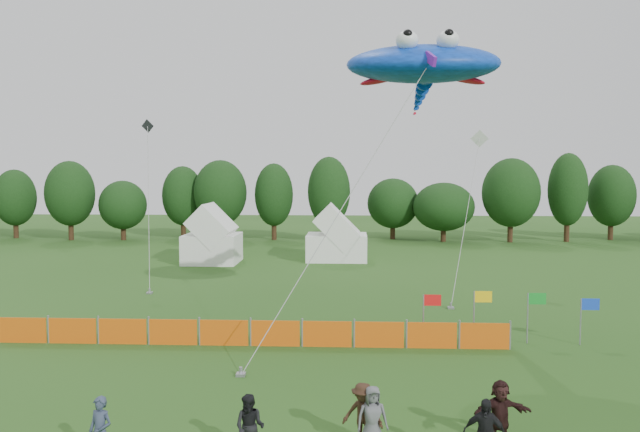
{
  "coord_description": "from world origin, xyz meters",
  "views": [
    {
      "loc": [
        1.04,
        -15.47,
        6.75
      ],
      "look_at": [
        0.0,
        6.0,
        5.2
      ],
      "focal_mm": 35.0,
      "sensor_mm": 36.0,
      "label": 1
    }
  ],
  "objects_px": {
    "tent_right": "(337,239)",
    "spectator_b": "(250,427)",
    "spectator_c": "(363,414)",
    "barrier_fence": "(249,333)",
    "spectator_f": "(500,412)",
    "stingray_kite": "(423,67)",
    "spectator_e": "(372,418)",
    "tent_left": "(212,239)",
    "spectator_a": "(100,432)"
  },
  "relations": [
    {
      "from": "spectator_b",
      "to": "spectator_f",
      "type": "relative_size",
      "value": 0.95
    },
    {
      "from": "spectator_f",
      "to": "stingray_kite",
      "type": "distance_m",
      "value": 14.71
    },
    {
      "from": "barrier_fence",
      "to": "spectator_c",
      "type": "xyz_separation_m",
      "value": [
        4.21,
        -8.6,
        0.29
      ]
    },
    {
      "from": "spectator_a",
      "to": "stingray_kite",
      "type": "relative_size",
      "value": 0.12
    },
    {
      "from": "tent_right",
      "to": "spectator_e",
      "type": "height_order",
      "value": "tent_right"
    },
    {
      "from": "tent_right",
      "to": "spectator_c",
      "type": "distance_m",
      "value": 32.1
    },
    {
      "from": "tent_left",
      "to": "spectator_f",
      "type": "bearing_deg",
      "value": -65.22
    },
    {
      "from": "barrier_fence",
      "to": "spectator_c",
      "type": "bearing_deg",
      "value": -63.94
    },
    {
      "from": "tent_left",
      "to": "spectator_a",
      "type": "distance_m",
      "value": 32.05
    },
    {
      "from": "tent_left",
      "to": "tent_right",
      "type": "relative_size",
      "value": 0.86
    },
    {
      "from": "spectator_a",
      "to": "spectator_c",
      "type": "xyz_separation_m",
      "value": [
        5.98,
        1.44,
        -0.04
      ]
    },
    {
      "from": "tent_left",
      "to": "spectator_e",
      "type": "xyz_separation_m",
      "value": [
        10.7,
        -30.46,
        -0.98
      ]
    },
    {
      "from": "spectator_b",
      "to": "stingray_kite",
      "type": "distance_m",
      "value": 16.38
    },
    {
      "from": "spectator_b",
      "to": "spectator_a",
      "type": "bearing_deg",
      "value": -156.84
    },
    {
      "from": "tent_left",
      "to": "spectator_e",
      "type": "height_order",
      "value": "tent_left"
    },
    {
      "from": "tent_left",
      "to": "stingray_kite",
      "type": "height_order",
      "value": "stingray_kite"
    },
    {
      "from": "spectator_b",
      "to": "stingray_kite",
      "type": "relative_size",
      "value": 0.11
    },
    {
      "from": "spectator_b",
      "to": "spectator_f",
      "type": "bearing_deg",
      "value": 22.97
    },
    {
      "from": "barrier_fence",
      "to": "spectator_b",
      "type": "relative_size",
      "value": 12.99
    },
    {
      "from": "tent_right",
      "to": "spectator_a",
      "type": "distance_m",
      "value": 33.82
    },
    {
      "from": "spectator_c",
      "to": "spectator_f",
      "type": "distance_m",
      "value": 3.4
    },
    {
      "from": "spectator_c",
      "to": "spectator_e",
      "type": "xyz_separation_m",
      "value": [
        0.22,
        -0.17,
        -0.01
      ]
    },
    {
      "from": "spectator_b",
      "to": "stingray_kite",
      "type": "bearing_deg",
      "value": 78.67
    },
    {
      "from": "tent_right",
      "to": "spectator_e",
      "type": "xyz_separation_m",
      "value": [
        1.56,
        -32.23,
        -0.86
      ]
    },
    {
      "from": "spectator_e",
      "to": "stingray_kite",
      "type": "height_order",
      "value": "stingray_kite"
    },
    {
      "from": "spectator_e",
      "to": "spectator_b",
      "type": "bearing_deg",
      "value": -178.85
    },
    {
      "from": "stingray_kite",
      "to": "spectator_e",
      "type": "bearing_deg",
      "value": -102.12
    },
    {
      "from": "spectator_f",
      "to": "stingray_kite",
      "type": "height_order",
      "value": "stingray_kite"
    },
    {
      "from": "tent_right",
      "to": "spectator_b",
      "type": "relative_size",
      "value": 3.01
    },
    {
      "from": "tent_left",
      "to": "spectator_b",
      "type": "height_order",
      "value": "tent_left"
    },
    {
      "from": "spectator_c",
      "to": "spectator_f",
      "type": "bearing_deg",
      "value": 18.44
    },
    {
      "from": "spectator_a",
      "to": "spectator_b",
      "type": "bearing_deg",
      "value": 28.55
    },
    {
      "from": "barrier_fence",
      "to": "tent_left",
      "type": "bearing_deg",
      "value": 106.13
    },
    {
      "from": "barrier_fence",
      "to": "spectator_a",
      "type": "distance_m",
      "value": 10.2
    },
    {
      "from": "tent_left",
      "to": "spectator_e",
      "type": "distance_m",
      "value": 32.3
    },
    {
      "from": "tent_right",
      "to": "barrier_fence",
      "type": "height_order",
      "value": "tent_right"
    },
    {
      "from": "spectator_a",
      "to": "spectator_e",
      "type": "xyz_separation_m",
      "value": [
        6.21,
        1.26,
        -0.04
      ]
    },
    {
      "from": "tent_right",
      "to": "stingray_kite",
      "type": "xyz_separation_m",
      "value": [
        3.92,
        -21.22,
        9.34
      ]
    },
    {
      "from": "spectator_a",
      "to": "stingray_kite",
      "type": "xyz_separation_m",
      "value": [
        8.57,
        12.28,
        10.15
      ]
    },
    {
      "from": "spectator_f",
      "to": "tent_left",
      "type": "bearing_deg",
      "value": 101.75
    },
    {
      "from": "barrier_fence",
      "to": "stingray_kite",
      "type": "bearing_deg",
      "value": 18.25
    },
    {
      "from": "barrier_fence",
      "to": "spectator_f",
      "type": "relative_size",
      "value": 12.34
    },
    {
      "from": "tent_left",
      "to": "stingray_kite",
      "type": "relative_size",
      "value": 0.29
    },
    {
      "from": "tent_right",
      "to": "spectator_b",
      "type": "bearing_deg",
      "value": -92.31
    },
    {
      "from": "spectator_b",
      "to": "spectator_f",
      "type": "xyz_separation_m",
      "value": [
        6.05,
        1.08,
        0.04
      ]
    },
    {
      "from": "tent_right",
      "to": "spectator_f",
      "type": "xyz_separation_m",
      "value": [
        4.73,
        -31.81,
        -0.83
      ]
    },
    {
      "from": "barrier_fence",
      "to": "spectator_f",
      "type": "distance_m",
      "value": 11.3
    },
    {
      "from": "tent_left",
      "to": "spectator_a",
      "type": "height_order",
      "value": "tent_left"
    },
    {
      "from": "barrier_fence",
      "to": "spectator_e",
      "type": "xyz_separation_m",
      "value": [
        4.43,
        -8.78,
        0.28
      ]
    },
    {
      "from": "tent_right",
      "to": "spectator_a",
      "type": "xyz_separation_m",
      "value": [
        -4.65,
        -33.49,
        -0.82
      ]
    }
  ]
}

